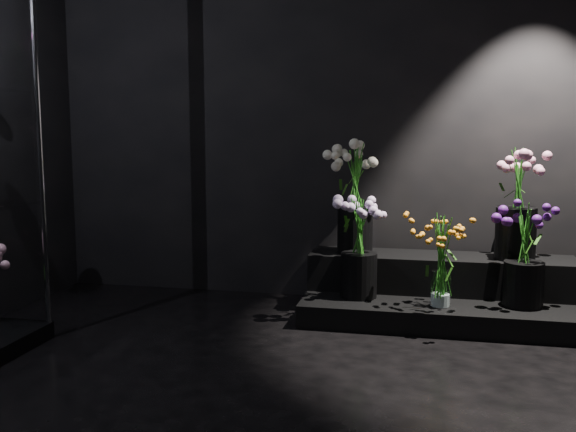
% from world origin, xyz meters
% --- Properties ---
extents(floor, '(4.00, 4.00, 0.00)m').
position_xyz_m(floor, '(0.00, 0.00, 0.00)').
color(floor, black).
rests_on(floor, ground).
extents(wall_back, '(4.00, 0.00, 4.00)m').
position_xyz_m(wall_back, '(0.00, 2.00, 1.40)').
color(wall_back, black).
rests_on(wall_back, floor).
extents(display_riser, '(1.76, 0.78, 0.39)m').
position_xyz_m(display_riser, '(0.87, 1.65, 0.16)').
color(display_riser, black).
rests_on(display_riser, floor).
extents(bouquet_orange_bells, '(0.30, 0.30, 0.57)m').
position_xyz_m(bouquet_orange_bells, '(0.86, 1.36, 0.44)').
color(bouquet_orange_bells, white).
rests_on(bouquet_orange_bells, display_riser).
extents(bouquet_lilac, '(0.34, 0.34, 0.67)m').
position_xyz_m(bouquet_lilac, '(0.34, 1.47, 0.52)').
color(bouquet_lilac, black).
rests_on(bouquet_lilac, display_riser).
extents(bouquet_purple, '(0.34, 0.34, 0.65)m').
position_xyz_m(bouquet_purple, '(1.36, 1.47, 0.49)').
color(bouquet_purple, black).
rests_on(bouquet_purple, display_riser).
extents(bouquet_cream_roses, '(0.41, 0.41, 0.75)m').
position_xyz_m(bouquet_cream_roses, '(0.29, 1.73, 0.82)').
color(bouquet_cream_roses, black).
rests_on(bouquet_cream_roses, display_riser).
extents(bouquet_pink_roses, '(0.40, 0.40, 0.72)m').
position_xyz_m(bouquet_pink_roses, '(1.34, 1.73, 0.81)').
color(bouquet_pink_roses, black).
rests_on(bouquet_pink_roses, display_riser).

